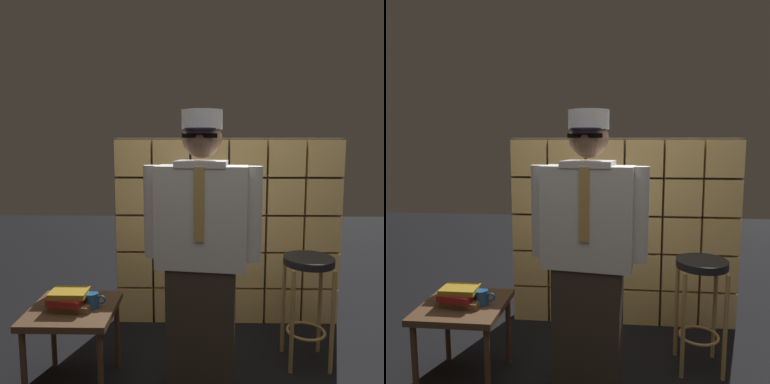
# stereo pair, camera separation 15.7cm
# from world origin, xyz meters

# --- Properties ---
(glass_block_wall) EXTENTS (1.91, 0.10, 1.60)m
(glass_block_wall) POSITION_xyz_m (-0.00, 1.31, 0.78)
(glass_block_wall) COLOR #F2C672
(glass_block_wall) RESTS_ON ground
(standing_person) EXTENTS (0.69, 0.32, 1.72)m
(standing_person) POSITION_xyz_m (-0.23, 0.31, 0.89)
(standing_person) COLOR #382D23
(standing_person) RESTS_ON ground
(bar_stool) EXTENTS (0.34, 0.34, 0.76)m
(bar_stool) POSITION_xyz_m (0.51, 0.69, 0.57)
(bar_stool) COLOR black
(bar_stool) RESTS_ON ground
(side_table) EXTENTS (0.52, 0.52, 0.53)m
(side_table) POSITION_xyz_m (-1.02, 0.39, 0.46)
(side_table) COLOR #513823
(side_table) RESTS_ON ground
(book_stack) EXTENTS (0.27, 0.23, 0.11)m
(book_stack) POSITION_xyz_m (-1.03, 0.38, 0.58)
(book_stack) COLOR brown
(book_stack) RESTS_ON side_table
(coffee_mug) EXTENTS (0.13, 0.08, 0.09)m
(coffee_mug) POSITION_xyz_m (-0.90, 0.38, 0.58)
(coffee_mug) COLOR navy
(coffee_mug) RESTS_ON side_table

